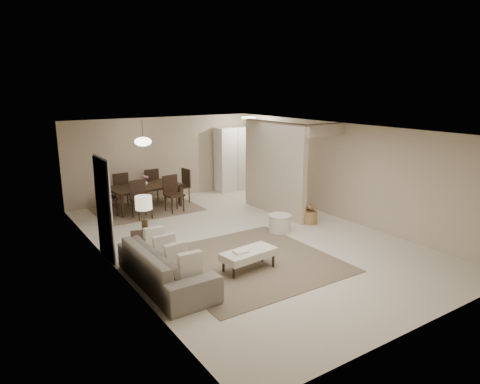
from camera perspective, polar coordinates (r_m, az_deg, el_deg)
floor at (r=9.88m, az=0.56°, el=-6.18°), size 9.00×9.00×0.00m
ceiling at (r=9.33m, az=0.60°, el=8.41°), size 9.00×9.00×0.00m
back_wall at (r=13.43m, az=-10.22°, el=4.49°), size 6.00×0.00×6.00m
left_wall at (r=8.29m, az=-16.92°, el=-1.69°), size 0.00×9.00×9.00m
right_wall at (r=11.44m, az=13.17°, el=2.73°), size 0.00×9.00×9.00m
partition at (r=11.55m, az=4.54°, el=3.17°), size 0.15×2.50×2.50m
doorway at (r=8.91m, az=-17.75°, el=-2.21°), size 0.04×0.90×2.04m
pantry_cabinet at (r=14.24m, az=-0.88°, el=4.42°), size 1.20×0.55×2.10m
flush_light at (r=13.26m, az=1.15°, el=9.86°), size 0.44×0.44×0.05m
living_rug at (r=8.60m, az=1.12°, el=-9.28°), size 3.20×3.20×0.01m
sofa at (r=7.69m, az=-9.86°, el=-9.63°), size 2.39×0.95×0.69m
ottoman_bench at (r=8.15m, az=1.16°, el=-8.32°), size 1.12×0.60×0.39m
side_table at (r=8.65m, az=-12.41°, el=-7.37°), size 0.69×0.69×0.60m
table_lamp at (r=8.38m, az=-12.72°, el=-1.85°), size 0.32×0.32×0.76m
round_pouf at (r=10.27m, az=5.30°, el=-4.21°), size 0.54×0.54×0.42m
wicker_basket at (r=11.02m, az=9.27°, el=-3.35°), size 0.44×0.44×0.32m
dining_rug at (r=12.47m, az=-12.35°, el=-2.19°), size 2.80×2.10×0.01m
dining_table at (r=12.38m, az=-12.43°, el=-0.69°), size 2.04×1.26×0.69m
dining_chairs at (r=12.34m, az=-12.46°, el=0.04°), size 2.74×2.08×1.01m
vase at (r=12.29m, az=-12.53°, el=1.22°), size 0.20×0.20×0.16m
yellow_mat at (r=13.49m, az=3.68°, el=-0.68°), size 0.83×0.53×0.01m
pendant_light at (r=12.09m, az=-12.81°, el=6.56°), size 0.46×0.46×0.71m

